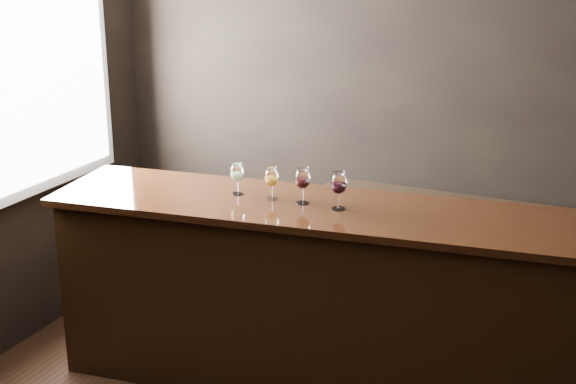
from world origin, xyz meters
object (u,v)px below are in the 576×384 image
at_px(bar_counter, 327,301).
at_px(glass_red_a, 303,179).
at_px(glass_white, 237,173).
at_px(glass_amber, 272,178).
at_px(back_bar_shelf, 520,285).
at_px(glass_red_b, 339,184).

distance_m(bar_counter, glass_red_a, 0.72).
xyz_separation_m(bar_counter, glass_red_a, (-0.15, -0.01, 0.71)).
height_order(glass_white, glass_red_a, glass_red_a).
relative_size(bar_counter, glass_white, 16.59).
bearing_deg(bar_counter, glass_amber, 173.95).
bearing_deg(glass_red_a, glass_white, -178.44).
bearing_deg(bar_counter, back_bar_shelf, 33.94).
xyz_separation_m(back_bar_shelf, glass_white, (-1.49, -0.85, 0.76)).
distance_m(back_bar_shelf, glass_white, 1.87).
bearing_deg(glass_amber, glass_red_b, -0.34).
relative_size(glass_red_a, glass_red_b, 0.97).
distance_m(back_bar_shelf, glass_red_a, 1.57).
xyz_separation_m(back_bar_shelf, glass_red_b, (-0.87, -0.84, 0.77)).
distance_m(glass_amber, glass_red_b, 0.40).
bearing_deg(glass_red_b, back_bar_shelf, 43.96).
bearing_deg(back_bar_shelf, glass_red_a, -142.46).
relative_size(glass_white, glass_amber, 0.99).
bearing_deg(glass_white, bar_counter, 1.70).
xyz_separation_m(bar_counter, glass_white, (-0.55, -0.02, 0.69)).
relative_size(back_bar_shelf, glass_red_a, 12.75).
xyz_separation_m(back_bar_shelf, glass_red_a, (-1.09, -0.84, 0.77)).
relative_size(back_bar_shelf, glass_amber, 14.14).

